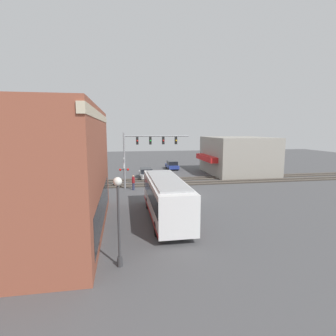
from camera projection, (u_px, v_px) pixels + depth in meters
The scene contains 13 objects.
ground_plane at pixel (181, 195), 28.24m from camera, with size 120.00×120.00×0.00m, color #4C4C4F.
brick_building at pixel (34, 173), 17.14m from camera, with size 14.23×8.65×8.43m.
shop_building at pixel (237, 155), 42.14m from camera, with size 10.96×10.52×5.84m.
city_bus at pixel (166, 197), 20.55m from camera, with size 10.30×2.59×3.23m.
traffic_signal_gantry at pixel (146, 146), 31.14m from camera, with size 0.42×7.87×6.66m.
crossing_signal at pixel (124, 170), 31.13m from camera, with size 1.41×1.18×3.81m.
streetlamp at pixel (118, 214), 13.12m from camera, with size 0.44×0.44×4.68m.
rail_track_near at pixel (171, 184), 34.08m from camera, with size 2.60×60.00×0.15m.
rail_track_far at pixel (167, 179), 37.21m from camera, with size 2.60×60.00×0.15m.
parked_car_white at pixel (146, 173), 38.17m from camera, with size 4.70×1.82×1.48m.
parked_car_blue at pixel (172, 165), 46.99m from camera, with size 4.55×1.82×1.50m.
pedestrian_near_bus at pixel (190, 209), 20.29m from camera, with size 0.34×0.34×1.83m.
pedestrian_at_crossing at pixel (133, 182), 30.57m from camera, with size 0.34×0.34×1.78m.
Camera 1 is at (-26.89, 6.03, 6.98)m, focal length 28.00 mm.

